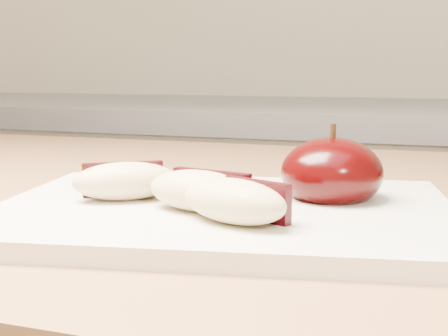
% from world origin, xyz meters
% --- Properties ---
extents(back_cabinet, '(2.40, 0.62, 0.94)m').
position_xyz_m(back_cabinet, '(0.00, 1.20, 0.47)').
color(back_cabinet, silver).
rests_on(back_cabinet, ground).
extents(cutting_board, '(0.35, 0.28, 0.01)m').
position_xyz_m(cutting_board, '(0.10, 0.38, 0.91)').
color(cutting_board, beige).
rests_on(cutting_board, island_counter).
extents(apple_half, '(0.08, 0.08, 0.06)m').
position_xyz_m(apple_half, '(0.16, 0.42, 0.93)').
color(apple_half, black).
rests_on(apple_half, cutting_board).
extents(apple_wedge_a, '(0.08, 0.07, 0.03)m').
position_xyz_m(apple_wedge_a, '(0.03, 0.37, 0.93)').
color(apple_wedge_a, beige).
rests_on(apple_wedge_a, cutting_board).
extents(apple_wedge_b, '(0.08, 0.05, 0.03)m').
position_xyz_m(apple_wedge_b, '(0.09, 0.35, 0.93)').
color(apple_wedge_b, beige).
rests_on(apple_wedge_b, cutting_board).
extents(apple_wedge_c, '(0.08, 0.06, 0.03)m').
position_xyz_m(apple_wedge_c, '(0.12, 0.33, 0.93)').
color(apple_wedge_c, beige).
rests_on(apple_wedge_c, cutting_board).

